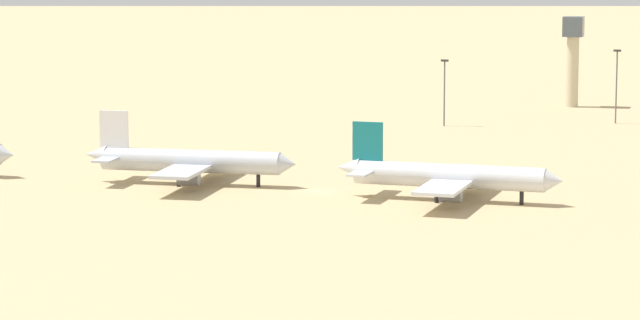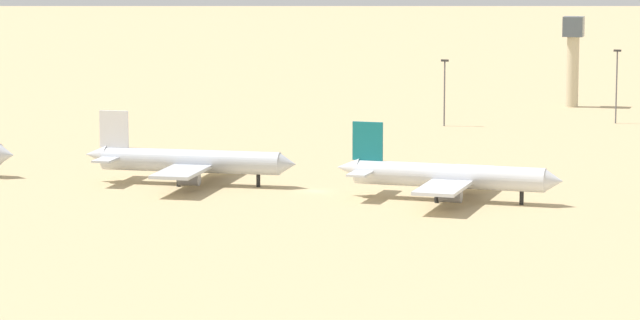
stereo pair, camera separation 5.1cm
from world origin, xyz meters
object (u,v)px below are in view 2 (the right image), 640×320
(parked_jet_white_2, at_px, (189,161))
(light_pole_west, at_px, (617,81))
(parked_jet_teal_3, at_px, (447,176))
(control_tower, at_px, (573,53))
(light_pole_east, at_px, (444,88))

(parked_jet_white_2, xyz_separation_m, light_pole_west, (65.98, 114.38, 5.77))
(parked_jet_teal_3, xyz_separation_m, control_tower, (3.94, 153.14, 9.99))
(parked_jet_teal_3, relative_size, control_tower, 1.66)
(light_pole_west, bearing_deg, control_tower, 112.61)
(light_pole_west, distance_m, light_pole_east, 41.64)
(control_tower, xyz_separation_m, light_pole_west, (14.16, -34.01, -4.17))
(parked_jet_white_2, bearing_deg, light_pole_east, 71.29)
(light_pole_west, bearing_deg, parked_jet_white_2, -119.98)
(parked_jet_white_2, distance_m, light_pole_east, 102.34)
(parked_jet_teal_3, height_order, light_pole_east, light_pole_east)
(parked_jet_teal_3, distance_m, light_pole_west, 120.64)
(control_tower, distance_m, light_pole_east, 55.77)
(parked_jet_teal_3, relative_size, light_pole_east, 2.49)
(light_pole_west, xyz_separation_m, light_pole_east, (-38.46, -15.93, -1.00))
(light_pole_west, height_order, light_pole_east, light_pole_west)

